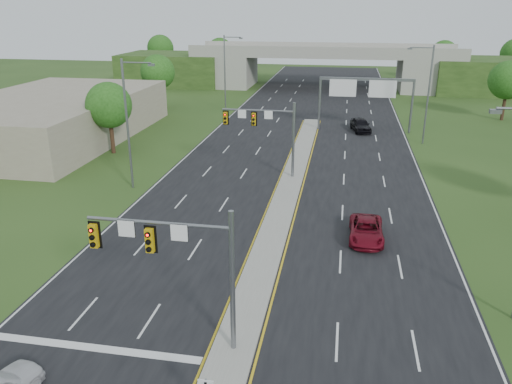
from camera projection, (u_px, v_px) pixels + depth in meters
The scene contains 20 objects.
ground at pixel (234, 350), 23.08m from camera, with size 240.00×240.00×0.00m, color #264117.
road at pixel (302, 149), 55.35m from camera, with size 24.00×160.00×0.02m, color black.
median at pixel (290, 184), 44.25m from camera, with size 2.00×54.00×0.16m, color gray.
lane_markings at pixel (291, 165), 49.83m from camera, with size 23.72×160.00×0.01m.
signal_mast_near at pixel (181, 256), 21.73m from camera, with size 6.62×0.60×7.00m.
signal_mast_far at pixel (269, 127), 44.78m from camera, with size 6.62×0.60×7.00m.
sign_gantry at pixel (365, 90), 61.56m from camera, with size 11.58×0.44×6.67m.
overpass at pixel (324, 69), 95.59m from camera, with size 80.00×14.00×8.10m.
lightpole_l_mid at pixel (129, 119), 41.57m from camera, with size 2.85×0.25×11.00m.
lightpole_l_far at pixel (226, 69), 73.84m from camera, with size 2.85×0.25×11.00m.
lightpole_r_far at pixel (427, 90), 55.63m from camera, with size 2.85×0.25×11.00m.
tree_l_near at pixel (109, 105), 52.22m from camera, with size 4.80×4.80×7.60m.
tree_l_mid at pixel (158, 72), 75.82m from camera, with size 5.20×5.20×8.12m.
tree_r_mid at pixel (508, 80), 67.57m from camera, with size 5.20×5.20×8.12m.
tree_back_a at pixel (160, 48), 113.96m from camera, with size 6.00×6.00×8.85m.
tree_back_b at pixel (220, 51), 111.77m from camera, with size 5.60×5.60×8.32m.
tree_back_c at pixel (444, 54), 103.85m from camera, with size 5.60×5.60×8.32m.
commercial_building at pixel (52, 117), 59.42m from camera, with size 18.00×30.00×5.00m, color gray.
car_far_a at pixel (366, 230), 33.79m from camera, with size 2.24×4.86×1.35m, color maroon.
car_far_c at pixel (361, 125), 62.98m from camera, with size 1.98×4.93×1.68m, color black.
Camera 1 is at (4.37, -18.56, 14.96)m, focal length 35.00 mm.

